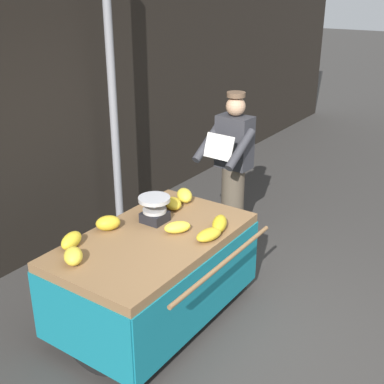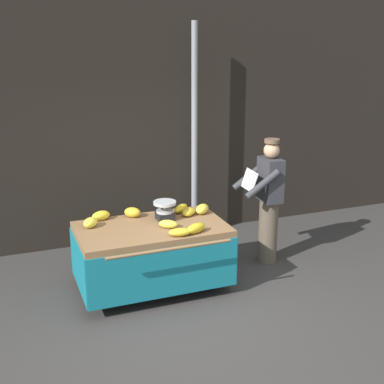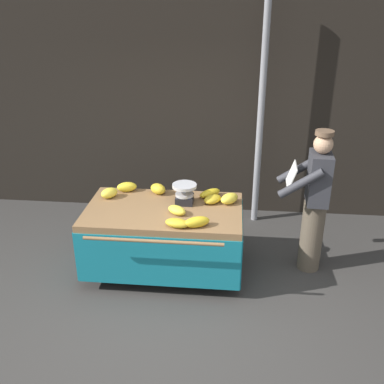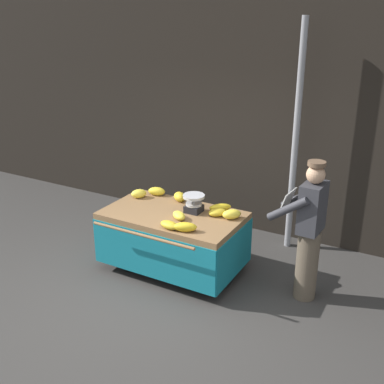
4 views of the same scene
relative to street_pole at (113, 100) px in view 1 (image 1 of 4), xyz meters
name	(u,v)px [view 1 (image 1 of 4)]	position (x,y,z in m)	size (l,w,h in m)	color
ground_plane	(252,355)	(-1.05, -2.36, -1.60)	(60.00, 60.00, 0.00)	#383533
back_wall	(0,61)	(-1.05, 0.41, 0.50)	(16.00, 0.24, 4.20)	black
street_pole	(113,100)	(0.00, 0.00, 0.00)	(0.09, 0.09, 3.20)	gray
banana_cart	(154,259)	(-1.10, -1.42, -0.99)	(1.79, 1.24, 0.83)	olive
weighing_scale	(155,209)	(-0.88, -1.26, -0.65)	(0.28, 0.28, 0.24)	black
banana_bunch_0	(108,223)	(-1.23, -1.03, -0.71)	(0.15, 0.21, 0.13)	gold
banana_bunch_1	(73,256)	(-1.79, -1.20, -0.71)	(0.14, 0.21, 0.12)	yellow
banana_bunch_2	(209,235)	(-0.90, -1.83, -0.73)	(0.14, 0.26, 0.09)	gold
banana_bunch_3	(71,240)	(-1.62, -1.00, -0.71)	(0.12, 0.24, 0.12)	yellow
banana_bunch_4	(157,201)	(-0.60, -1.06, -0.72)	(0.11, 0.29, 0.10)	gold
banana_bunch_5	(184,195)	(-0.37, -1.22, -0.71)	(0.14, 0.24, 0.12)	yellow
banana_bunch_6	(173,204)	(-0.56, -1.22, -0.72)	(0.15, 0.23, 0.10)	gold
banana_bunch_7	(177,227)	(-0.94, -1.54, -0.72)	(0.13, 0.23, 0.09)	yellow
banana_bunch_8	(219,224)	(-0.69, -1.81, -0.72)	(0.12, 0.27, 0.11)	gold
vendor_person	(233,168)	(0.59, -1.19, -0.72)	(0.59, 0.53, 1.71)	brown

